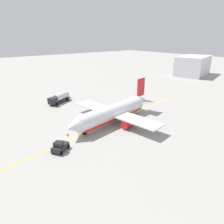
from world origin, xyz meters
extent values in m
plane|color=#9E9B96|center=(0.00, 0.00, 0.00)|extent=(400.00, 400.00, 0.00)
cylinder|color=white|center=(0.00, 0.00, 2.96)|extent=(22.66, 6.97, 3.92)
cube|color=red|center=(0.00, 0.00, 1.88)|extent=(21.33, 6.10, 1.10)
cone|color=white|center=(12.29, 1.72, 2.96)|extent=(3.59, 4.16, 3.77)
cone|color=white|center=(-12.90, -1.80, 3.35)|extent=(4.76, 3.90, 3.33)
cube|color=red|center=(-12.29, -1.72, 7.32)|extent=(3.22, 0.80, 5.20)
cube|color=white|center=(-12.29, -1.72, 3.36)|extent=(3.54, 8.65, 0.24)
cube|color=white|center=(-0.99, -0.14, 2.47)|extent=(8.49, 27.38, 0.36)
cylinder|color=red|center=(-0.92, 5.12, 1.22)|extent=(3.46, 2.52, 2.10)
cylinder|color=red|center=(0.52, -5.18, 1.22)|extent=(3.46, 2.52, 2.10)
cylinder|color=#4C4C51|center=(9.22, 1.29, 1.17)|extent=(0.24, 0.24, 1.23)
cylinder|color=black|center=(9.22, 1.29, 0.55)|extent=(1.14, 0.55, 1.10)
cylinder|color=#4C4C51|center=(-2.34, 2.30, 1.17)|extent=(0.24, 0.24, 1.23)
cylinder|color=black|center=(-2.34, 2.30, 0.55)|extent=(1.14, 0.55, 1.10)
cylinder|color=#4C4C51|center=(-1.62, -2.85, 1.17)|extent=(0.24, 0.24, 1.23)
cylinder|color=black|center=(-1.62, -2.85, 0.55)|extent=(1.14, 0.55, 1.10)
cube|color=#2D2D33|center=(2.71, -24.64, 0.70)|extent=(9.08, 6.29, 0.30)
cube|color=#232328|center=(6.32, -22.79, 1.65)|extent=(2.87, 3.05, 2.00)
cube|color=black|center=(7.12, -22.38, 2.05)|extent=(1.05, 1.85, 0.90)
cylinder|color=silver|center=(2.17, -24.92, 2.00)|extent=(6.50, 4.84, 2.30)
cylinder|color=black|center=(5.39, -21.86, 0.55)|extent=(1.14, 0.81, 1.10)
cylinder|color=black|center=(6.53, -24.09, 0.55)|extent=(1.14, 0.81, 1.10)
cylinder|color=black|center=(0.23, -24.51, 0.55)|extent=(1.14, 0.81, 1.10)
cylinder|color=black|center=(1.37, -26.73, 0.55)|extent=(1.14, 0.81, 1.10)
cube|color=#232328|center=(16.72, 4.36, 0.85)|extent=(4.11, 3.59, 0.90)
cube|color=black|center=(17.15, 4.62, 1.75)|extent=(2.03, 2.10, 0.90)
cylinder|color=black|center=(16.14, 2.83, 0.40)|extent=(0.84, 0.68, 0.80)
cylinder|color=black|center=(15.09, 4.53, 0.40)|extent=(0.84, 0.68, 0.80)
cylinder|color=black|center=(18.36, 4.19, 0.40)|extent=(0.84, 0.68, 0.80)
cylinder|color=black|center=(17.31, 5.89, 0.40)|extent=(0.84, 0.68, 0.80)
cube|color=navy|center=(-1.50, -17.11, 0.42)|extent=(0.52, 0.54, 0.85)
cube|color=yellow|center=(-1.50, -17.11, 1.15)|extent=(0.60, 0.63, 0.60)
sphere|color=tan|center=(-1.50, -17.11, 1.59)|extent=(0.24, 0.24, 0.24)
cone|color=#F2590F|center=(12.56, -0.67, 0.35)|extent=(0.63, 0.63, 0.70)
cube|color=silver|center=(-79.72, -24.52, 5.29)|extent=(27.13, 19.90, 10.59)
cube|color=#4C515B|center=(-77.90, -31.42, 3.70)|extent=(16.50, 4.50, 6.99)
cube|color=yellow|center=(0.00, 0.00, 0.01)|extent=(77.14, 11.07, 0.01)
camera|label=1|loc=(31.01, 38.19, 21.52)|focal=32.70mm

